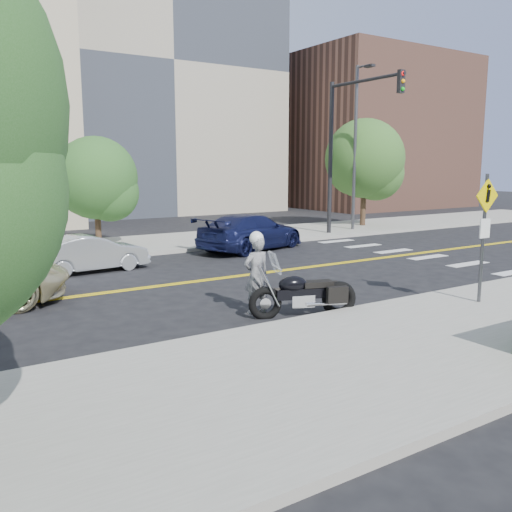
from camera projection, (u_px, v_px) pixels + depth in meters
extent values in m
plane|color=black|center=(199.00, 281.00, 15.83)|extent=(120.00, 120.00, 0.00)
cube|color=#9E9B91|center=(391.00, 352.00, 9.59)|extent=(60.00, 5.00, 0.15)
cube|color=#9E9B91|center=(116.00, 247.00, 22.04)|extent=(60.00, 5.00, 0.15)
cube|color=#A39984|center=(135.00, 75.00, 40.03)|extent=(18.00, 14.00, 20.00)
cube|color=#8C5947|center=(368.00, 134.00, 45.29)|extent=(14.00, 12.00, 12.00)
cylinder|color=#4C4C51|center=(355.00, 149.00, 26.93)|extent=(0.16, 0.16, 8.00)
cylinder|color=black|center=(330.00, 159.00, 25.53)|extent=(0.20, 0.20, 7.00)
cylinder|color=black|center=(366.00, 80.00, 23.17)|extent=(0.14, 4.40, 0.14)
cube|color=black|center=(401.00, 81.00, 21.55)|extent=(0.28, 0.18, 0.90)
cylinder|color=#4C4C51|center=(483.00, 239.00, 12.56)|extent=(0.08, 0.08, 3.00)
cube|color=#F9D800|center=(487.00, 196.00, 12.37)|extent=(0.78, 0.03, 0.78)
cube|color=white|center=(485.00, 228.00, 12.50)|extent=(0.35, 0.03, 0.45)
imported|color=silver|center=(256.00, 275.00, 12.27)|extent=(0.65, 0.43, 1.77)
sphere|color=white|center=(256.00, 238.00, 12.13)|extent=(0.32, 0.32, 0.32)
imported|color=#B9BDC1|center=(91.00, 253.00, 17.13)|extent=(3.69, 1.60, 1.18)
imported|color=#191E4B|center=(251.00, 232.00, 21.56)|extent=(5.40, 3.53, 1.45)
cylinder|color=#382619|center=(97.00, 204.00, 21.68)|extent=(0.24, 0.24, 3.66)
sphere|color=#275B1C|center=(96.00, 178.00, 21.51)|extent=(3.29, 3.29, 3.29)
cylinder|color=#382619|center=(364.00, 184.00, 29.03)|extent=(0.29, 0.29, 4.76)
sphere|color=#31601E|center=(365.00, 159.00, 28.81)|extent=(4.21, 4.21, 4.21)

